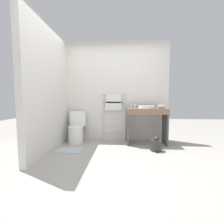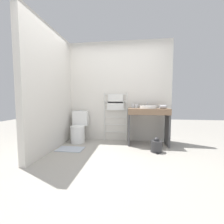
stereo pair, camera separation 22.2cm
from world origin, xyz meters
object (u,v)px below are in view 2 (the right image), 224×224
object	(u,v)px
cup_near_wall	(133,106)
sink_basin	(148,107)
cup_near_edge	(137,106)
towel_radiator	(116,106)
hair_dryer	(163,107)
toilet	(79,129)
trash_bin	(156,146)

from	to	relation	value
cup_near_wall	sink_basin	bearing A→B (deg)	-29.68
sink_basin	cup_near_edge	xyz separation A→B (m)	(-0.26, 0.16, 0.02)
cup_near_edge	sink_basin	bearing A→B (deg)	-31.19
towel_radiator	hair_dryer	world-z (taller)	towel_radiator
sink_basin	cup_near_edge	bearing A→B (deg)	148.81
cup_near_edge	hair_dryer	xyz separation A→B (m)	(0.59, -0.19, -0.01)
toilet	cup_near_wall	bearing A→B (deg)	7.22
toilet	hair_dryer	size ratio (longest dim) A/B	4.32
towel_radiator	cup_near_wall	xyz separation A→B (m)	(0.45, -0.06, 0.02)
sink_basin	towel_radiator	bearing A→B (deg)	162.04
cup_near_wall	trash_bin	size ratio (longest dim) A/B	0.33
toilet	cup_near_wall	size ratio (longest dim) A/B	7.86
cup_near_wall	hair_dryer	distance (m)	0.71
sink_basin	cup_near_wall	size ratio (longest dim) A/B	3.78
sink_basin	trash_bin	xyz separation A→B (m)	(0.13, -0.48, -0.78)
hair_dryer	toilet	bearing A→B (deg)	178.43
towel_radiator	cup_near_wall	size ratio (longest dim) A/B	12.47
towel_radiator	hair_dryer	size ratio (longest dim) A/B	6.86
towel_radiator	cup_near_edge	distance (m)	0.55
trash_bin	cup_near_edge	bearing A→B (deg)	121.56
toilet	cup_near_wall	world-z (taller)	cup_near_wall
toilet	towel_radiator	bearing A→B (deg)	14.26
cup_near_wall	hair_dryer	world-z (taller)	cup_near_wall
hair_dryer	trash_bin	world-z (taller)	hair_dryer
cup_near_wall	trash_bin	xyz separation A→B (m)	(0.48, -0.68, -0.79)
toilet	sink_basin	bearing A→B (deg)	-0.82
hair_dryer	trash_bin	distance (m)	0.92
cup_near_wall	cup_near_edge	size ratio (longest dim) A/B	1.00
sink_basin	trash_bin	world-z (taller)	sink_basin
sink_basin	hair_dryer	size ratio (longest dim) A/B	2.08
cup_near_edge	trash_bin	distance (m)	1.09
sink_basin	trash_bin	size ratio (longest dim) A/B	1.25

